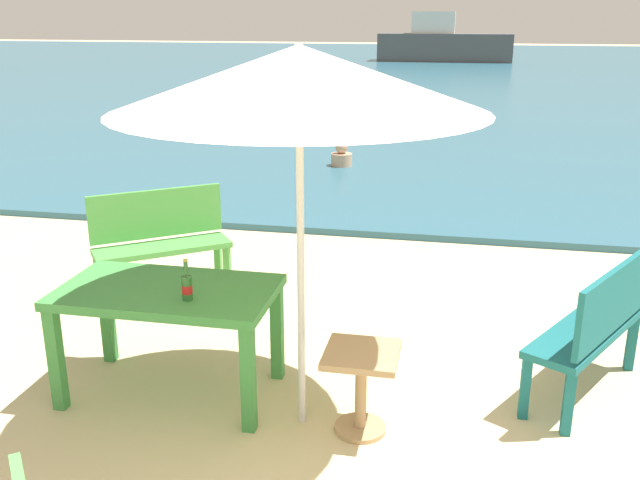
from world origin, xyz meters
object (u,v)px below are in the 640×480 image
(picnic_table_green, at_px, (168,303))
(beer_bottle_amber, at_px, (187,286))
(patio_umbrella, at_px, (299,79))
(swimmer_person, at_px, (342,156))
(side_table_wood, at_px, (361,379))
(bench_green_left, at_px, (160,236))
(boat_ferry, at_px, (443,44))
(bench_teal_center, at_px, (598,322))

(picnic_table_green, bearing_deg, beer_bottle_amber, -37.91)
(patio_umbrella, xyz_separation_m, swimmer_person, (-1.02, 7.35, -1.88))
(side_table_wood, distance_m, bench_green_left, 2.83)
(bench_green_left, bearing_deg, side_table_wood, -41.69)
(boat_ferry, bearing_deg, beer_bottle_amber, -90.57)
(boat_ferry, bearing_deg, patio_umbrella, -89.33)
(picnic_table_green, relative_size, bench_green_left, 1.19)
(beer_bottle_amber, height_order, bench_teal_center, beer_bottle_amber)
(side_table_wood, height_order, bench_teal_center, bench_teal_center)
(beer_bottle_amber, distance_m, patio_umbrella, 1.46)
(bench_teal_center, bearing_deg, swimmer_person, 113.14)
(picnic_table_green, xyz_separation_m, beer_bottle_amber, (0.21, -0.16, 0.20))
(picnic_table_green, relative_size, beer_bottle_amber, 5.28)
(beer_bottle_amber, bearing_deg, side_table_wood, -2.60)
(side_table_wood, distance_m, boat_ferry, 33.85)
(picnic_table_green, height_order, boat_ferry, boat_ferry)
(boat_ferry, bearing_deg, bench_teal_center, -86.17)
(picnic_table_green, bearing_deg, bench_green_left, 115.58)
(beer_bottle_amber, bearing_deg, picnic_table_green, 142.09)
(swimmer_person, bearing_deg, beer_bottle_amber, -87.68)
(patio_umbrella, bearing_deg, bench_green_left, 133.26)
(patio_umbrella, bearing_deg, side_table_wood, -5.56)
(patio_umbrella, xyz_separation_m, bench_green_left, (-1.73, 1.84, -1.58))
(bench_green_left, relative_size, swimmer_person, 2.87)
(swimmer_person, bearing_deg, bench_teal_center, -66.86)
(patio_umbrella, relative_size, boat_ferry, 0.34)
(beer_bottle_amber, bearing_deg, bench_green_left, 118.80)
(side_table_wood, xyz_separation_m, boat_ferry, (-0.77, 33.84, 0.60))
(swimmer_person, bearing_deg, picnic_table_green, -89.28)
(patio_umbrella, xyz_separation_m, bench_teal_center, (1.82, 0.69, -1.58))
(patio_umbrella, relative_size, bench_teal_center, 1.89)
(beer_bottle_amber, distance_m, side_table_wood, 1.21)
(swimmer_person, bearing_deg, bench_green_left, -97.31)
(side_table_wood, height_order, bench_green_left, bench_green_left)
(patio_umbrella, distance_m, side_table_wood, 1.80)
(bench_teal_center, xyz_separation_m, boat_ferry, (-2.22, 33.12, 0.41))
(side_table_wood, xyz_separation_m, bench_teal_center, (1.45, 0.72, 0.19))
(swimmer_person, relative_size, boat_ferry, 0.06)
(bench_green_left, bearing_deg, bench_teal_center, -17.99)
(bench_teal_center, height_order, boat_ferry, boat_ferry)
(patio_umbrella, height_order, bench_teal_center, patio_umbrella)
(patio_umbrella, bearing_deg, boat_ferry, 90.67)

